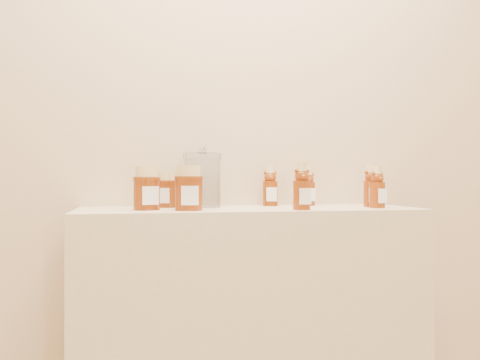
{
  "coord_description": "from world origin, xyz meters",
  "views": [
    {
      "loc": [
        -0.4,
        -0.2,
        1.0
      ],
      "look_at": [
        -0.04,
        1.52,
        1.0
      ],
      "focal_mm": 38.0,
      "sensor_mm": 36.0,
      "label": 1
    }
  ],
  "objects": [
    {
      "name": "bear_bottle_back_mid",
      "position": [
        0.26,
        1.68,
        0.98
      ],
      "size": [
        0.06,
        0.06,
        0.17
      ],
      "primitive_type": null,
      "rotation": [
        0.0,
        0.0,
        0.05
      ],
      "color": "#622207",
      "rests_on": "display_table"
    },
    {
      "name": "display_table",
      "position": [
        0.0,
        1.55,
        0.45
      ],
      "size": [
        1.2,
        0.4,
        0.9
      ],
      "primitive_type": "cube",
      "color": "#C1B08D",
      "rests_on": "ground"
    },
    {
      "name": "bear_bottle_front_right",
      "position": [
        0.45,
        1.47,
        0.99
      ],
      "size": [
        0.07,
        0.07,
        0.17
      ],
      "primitive_type": null,
      "rotation": [
        0.0,
        0.0,
        0.26
      ],
      "color": "#622207",
      "rests_on": "display_table"
    },
    {
      "name": "bear_bottle_back_right",
      "position": [
        0.46,
        1.55,
        0.99
      ],
      "size": [
        0.07,
        0.07,
        0.18
      ],
      "primitive_type": null,
      "rotation": [
        0.0,
        0.0,
        -0.09
      ],
      "color": "#622207",
      "rests_on": "display_table"
    },
    {
      "name": "glass_canister",
      "position": [
        -0.16,
        1.64,
        1.01
      ],
      "size": [
        0.15,
        0.15,
        0.22
      ],
      "primitive_type": null,
      "rotation": [
        0.0,
        0.0,
        0.11
      ],
      "color": "white",
      "rests_on": "display_table"
    },
    {
      "name": "honey_jar_back",
      "position": [
        -0.28,
        1.66,
        0.96
      ],
      "size": [
        0.11,
        0.11,
        0.13
      ],
      "primitive_type": null,
      "rotation": [
        0.0,
        0.0,
        -0.43
      ],
      "color": "#622207",
      "rests_on": "display_table"
    },
    {
      "name": "wall_back",
      "position": [
        0.0,
        1.75,
        1.35
      ],
      "size": [
        3.5,
        0.02,
        2.7
      ],
      "primitive_type": "cube",
      "color": "#CAAA89",
      "rests_on": "ground"
    },
    {
      "name": "bear_bottle_back_left",
      "position": [
        0.11,
        1.68,
        0.99
      ],
      "size": [
        0.07,
        0.07,
        0.18
      ],
      "primitive_type": null,
      "rotation": [
        0.0,
        0.0,
        -0.08
      ],
      "color": "#622207",
      "rests_on": "display_table"
    },
    {
      "name": "honey_jar_left",
      "position": [
        -0.36,
        1.52,
        0.97
      ],
      "size": [
        0.11,
        0.11,
        0.14
      ],
      "primitive_type": null,
      "rotation": [
        0.0,
        0.0,
        0.25
      ],
      "color": "#622207",
      "rests_on": "display_table"
    },
    {
      "name": "bear_bottle_front_left",
      "position": [
        0.15,
        1.42,
        0.99
      ],
      "size": [
        0.07,
        0.07,
        0.18
      ],
      "primitive_type": null,
      "rotation": [
        0.0,
        0.0,
        0.08
      ],
      "color": "#622207",
      "rests_on": "display_table"
    },
    {
      "name": "honey_jar_front",
      "position": [
        -0.22,
        1.46,
        0.97
      ],
      "size": [
        0.1,
        0.1,
        0.15
      ],
      "primitive_type": null,
      "rotation": [
        0.0,
        0.0,
        -0.03
      ],
      "color": "#622207",
      "rests_on": "display_table"
    }
  ]
}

